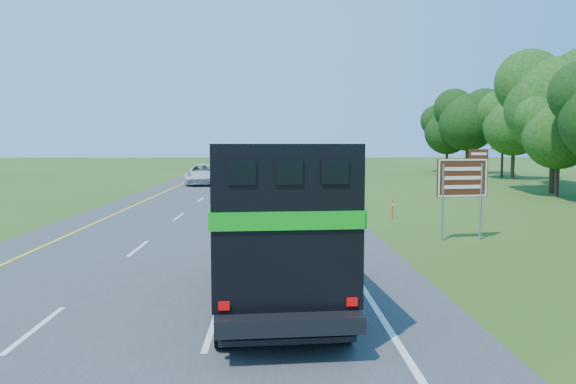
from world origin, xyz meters
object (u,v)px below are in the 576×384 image
object	(u,v)px
white_suv	(204,174)
exit_sign	(463,181)
far_car	(239,160)
horse_truck	(271,218)

from	to	relation	value
white_suv	exit_sign	distance (m)	33.86
white_suv	far_car	world-z (taller)	white_suv
far_car	exit_sign	xyz separation A→B (m)	(13.91, -86.15, 1.59)
far_car	exit_sign	world-z (taller)	exit_sign
white_suv	exit_sign	size ratio (longest dim) A/B	1.91
horse_truck	exit_sign	bearing A→B (deg)	43.97
white_suv	far_car	distance (m)	55.37
far_car	exit_sign	distance (m)	87.28
horse_truck	far_car	xyz separation A→B (m)	(-6.24, 94.84, -1.31)
horse_truck	white_suv	bearing A→B (deg)	94.54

